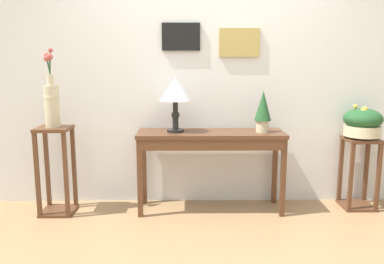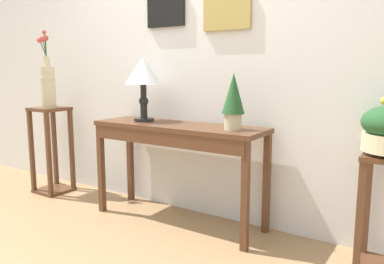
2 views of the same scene
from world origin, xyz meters
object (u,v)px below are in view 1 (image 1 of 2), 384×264
Objects in this scene: potted_plant_on_console at (263,110)px; pedestal_stand_right at (359,173)px; console_table at (211,143)px; table_lamp at (175,92)px; pedestal_stand_left at (56,171)px; planter_bowl_wide_right at (363,123)px; flower_vase_tall_left at (52,100)px.

pedestal_stand_right is at bearing 4.37° from potted_plant_on_console.
pedestal_stand_right is at bearing 3.02° from console_table.
table_lamp reaches higher than console_table.
console_table is 3.56× the size of potted_plant_on_console.
planter_bowl_wide_right is at bearing 2.24° from pedestal_stand_left.
planter_bowl_wide_right is (-0.00, -0.00, 0.50)m from pedestal_stand_right.
pedestal_stand_left is 0.66m from flower_vase_tall_left.
potted_plant_on_console is 1.08× the size of planter_bowl_wide_right.
console_table is at bearing 1.48° from pedestal_stand_left.
table_lamp is at bearing 178.40° from potted_plant_on_console.
flower_vase_tall_left is 2.91m from planter_bowl_wide_right.
planter_bowl_wide_right is at bearing 4.34° from potted_plant_on_console.
flower_vase_tall_left is at bearing -177.73° from planter_bowl_wide_right.
pedestal_stand_right is (1.45, 0.08, -0.32)m from console_table.
planter_bowl_wide_right is at bearing -126.50° from pedestal_stand_right.
planter_bowl_wide_right is (1.78, 0.05, -0.30)m from table_lamp.
planter_bowl_wide_right reaches higher than pedestal_stand_right.
flower_vase_tall_left is at bearing -178.46° from console_table.
pedestal_stand_left is 2.93m from planter_bowl_wide_right.
console_table is 1.66× the size of pedestal_stand_left.
table_lamp is 0.72× the size of flower_vase_tall_left.
table_lamp is 0.61× the size of pedestal_stand_left.
table_lamp is (-0.33, 0.02, 0.48)m from console_table.
console_table is 2.71× the size of table_lamp.
table_lamp is 0.73× the size of pedestal_stand_right.
console_table is 1.48m from pedestal_stand_right.
pedestal_stand_left reaches higher than pedestal_stand_right.
planter_bowl_wide_right reaches higher than console_table.
console_table is 0.58m from table_lamp.
potted_plant_on_console is at bearing 1.18° from pedestal_stand_left.
potted_plant_on_console is 0.47× the size of pedestal_stand_left.
console_table is 0.57m from potted_plant_on_console.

